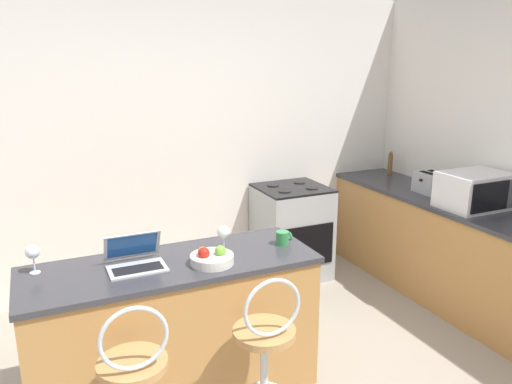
% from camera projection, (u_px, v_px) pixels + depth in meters
% --- Properties ---
extents(wall_back, '(12.00, 0.06, 2.60)m').
position_uv_depth(wall_back, '(179.00, 144.00, 4.45)').
color(wall_back, silver).
rests_on(wall_back, ground_plane).
extents(breakfast_bar, '(1.72, 0.62, 0.88)m').
position_uv_depth(breakfast_bar, '(175.00, 329.00, 3.04)').
color(breakfast_bar, '#B27C42').
rests_on(breakfast_bar, ground_plane).
extents(counter_right, '(0.62, 2.79, 0.88)m').
position_uv_depth(counter_right, '(455.00, 254.00, 4.22)').
color(counter_right, '#B27C42').
rests_on(counter_right, ground_plane).
extents(bar_stool_far, '(0.40, 0.40, 0.98)m').
position_uv_depth(bar_stool_far, '(266.00, 362.00, 2.69)').
color(bar_stool_far, silver).
rests_on(bar_stool_far, ground_plane).
extents(laptop, '(0.32, 0.27, 0.19)m').
position_uv_depth(laptop, '(135.00, 258.00, 2.86)').
color(laptop, '#B7BABF').
rests_on(laptop, breakfast_bar).
extents(microwave, '(0.53, 0.39, 0.29)m').
position_uv_depth(microwave, '(475.00, 190.00, 3.96)').
color(microwave, silver).
rests_on(microwave, counter_right).
extents(toaster, '(0.25, 0.25, 0.19)m').
position_uv_depth(toaster, '(431.00, 183.00, 4.43)').
color(toaster, '#9EA3A8').
rests_on(toaster, counter_right).
extents(stove_range, '(0.63, 0.60, 0.89)m').
position_uv_depth(stove_range, '(292.00, 232.00, 4.75)').
color(stove_range, '#9EA3A8').
rests_on(stove_range, ground_plane).
extents(fruit_bowl, '(0.26, 0.26, 0.11)m').
position_uv_depth(fruit_bowl, '(211.00, 258.00, 2.90)').
color(fruit_bowl, silver).
rests_on(fruit_bowl, breakfast_bar).
extents(pepper_mill, '(0.05, 0.05, 0.24)m').
position_uv_depth(pepper_mill, '(390.00, 164.00, 5.11)').
color(pepper_mill, brown).
rests_on(pepper_mill, counter_right).
extents(mug_green, '(0.10, 0.08, 0.09)m').
position_uv_depth(mug_green, '(283.00, 238.00, 3.20)').
color(mug_green, '#338447').
rests_on(mug_green, breakfast_bar).
extents(wine_glass_tall, '(0.08, 0.08, 0.17)m').
position_uv_depth(wine_glass_tall, '(33.00, 252.00, 2.75)').
color(wine_glass_tall, silver).
rests_on(wine_glass_tall, breakfast_bar).
extents(wine_glass_short, '(0.08, 0.08, 0.17)m').
position_uv_depth(wine_glass_short, '(224.00, 233.00, 3.05)').
color(wine_glass_short, silver).
rests_on(wine_glass_short, breakfast_bar).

